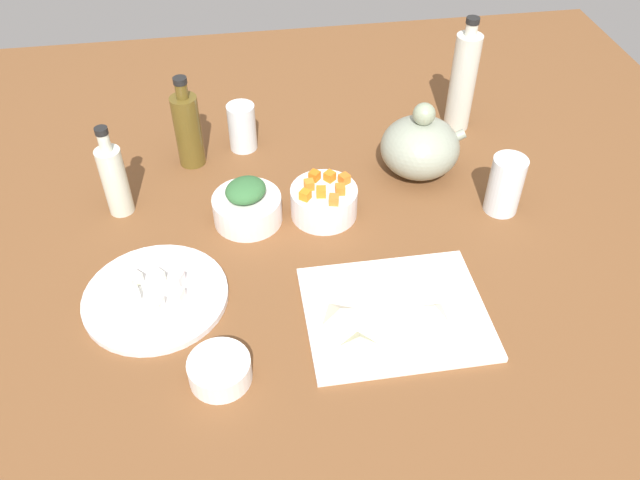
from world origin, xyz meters
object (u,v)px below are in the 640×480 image
object	(u,v)px
bottle_2	(463,81)
drinking_glass_1	(242,127)
bowl_carrots	(324,202)
drinking_glass_0	(505,185)
cutting_board	(395,313)
teapot	(420,146)
plate_tofu	(156,297)
bowl_greens	(247,209)
bottle_1	(114,179)
bowl_small_side	(220,370)
bottle_0	(188,129)

from	to	relation	value
bottle_2	drinking_glass_1	size ratio (longest dim) A/B	2.48
bowl_carrots	drinking_glass_0	world-z (taller)	drinking_glass_0
cutting_board	teapot	bearing A→B (deg)	69.68
cutting_board	plate_tofu	distance (cm)	40.77
plate_tofu	drinking_glass_0	xyz separation A→B (cm)	(66.61, 13.88, 5.35)
drinking_glass_0	teapot	bearing A→B (deg)	131.87
bowl_greens	bottle_1	xyz separation A→B (cm)	(-24.40, 6.80, 5.03)
cutting_board	bottle_2	world-z (taller)	bottle_2
bowl_small_side	drinking_glass_1	size ratio (longest dim) A/B	0.92
bowl_carrots	bottle_1	xyz separation A→B (cm)	(-39.17, 7.30, 4.74)
cutting_board	bowl_greens	distance (cm)	35.86
teapot	drinking_glass_1	size ratio (longest dim) A/B	1.69
bottle_1	teapot	bearing A→B (deg)	3.12
plate_tofu	teapot	bearing A→B (deg)	27.81
cutting_board	bottle_1	world-z (taller)	bottle_1
teapot	bowl_carrots	bearing A→B (deg)	-153.99
bowl_carrots	bottle_0	bearing A→B (deg)	139.75
bowl_greens	bowl_small_side	xyz separation A→B (cm)	(-6.88, -36.08, -0.76)
plate_tofu	bowl_small_side	world-z (taller)	bowl_small_side
bowl_greens	bottle_0	world-z (taller)	bottle_0
plate_tofu	bottle_0	world-z (taller)	bottle_0
bottle_0	bottle_2	bearing A→B (deg)	4.61
bottle_2	drinking_glass_1	world-z (taller)	bottle_2
bottle_0	drinking_glass_1	world-z (taller)	bottle_0
bottle_1	drinking_glass_0	xyz separation A→B (cm)	(73.87, -11.12, -1.83)
cutting_board	drinking_glass_1	world-z (taller)	drinking_glass_1
bowl_carrots	bottle_2	world-z (taller)	bottle_2
bowl_small_side	bottle_1	size ratio (longest dim) A/B	0.50
bowl_carrots	bottle_0	xyz separation A→B (cm)	(-25.17, 21.31, 5.42)
plate_tofu	drinking_glass_0	size ratio (longest dim) A/B	2.07
bottle_0	drinking_glass_0	size ratio (longest dim) A/B	1.70
cutting_board	bottle_2	bearing A→B (deg)	62.87
bottle_1	drinking_glass_1	bearing A→B (deg)	35.31
bowl_greens	bottle_2	distance (cm)	56.79
plate_tofu	bottle_1	bearing A→B (deg)	106.18
plate_tofu	bowl_greens	distance (cm)	25.09
bowl_carrots	drinking_glass_1	xyz separation A→B (cm)	(-13.94, 25.17, 2.21)
bottle_2	bowl_greens	bearing A→B (deg)	-152.77
bowl_greens	bottle_2	xyz separation A→B (cm)	(49.88, 25.67, 8.80)
bowl_greens	drinking_glass_0	distance (cm)	49.76
bowl_small_side	teapot	distance (cm)	63.55
bottle_0	drinking_glass_1	xyz separation A→B (cm)	(11.23, 3.87, -3.22)
plate_tofu	bowl_greens	bearing A→B (deg)	46.69
bowl_carrots	bottle_2	xyz separation A→B (cm)	(35.11, 26.17, 8.51)
bowl_greens	bottle_1	distance (cm)	25.83
plate_tofu	bottle_0	size ratio (longest dim) A/B	1.22
teapot	drinking_glass_0	distance (cm)	19.39
bowl_small_side	bottle_1	world-z (taller)	bottle_1
bowl_greens	drinking_glass_1	bearing A→B (deg)	88.07
bowl_greens	drinking_glass_1	xyz separation A→B (cm)	(0.83, 24.68, 2.50)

